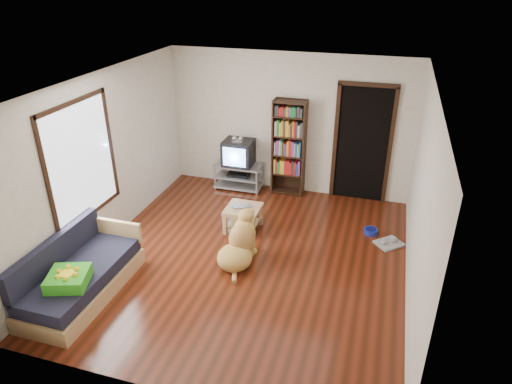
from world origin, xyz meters
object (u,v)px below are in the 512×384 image
(green_cushion, at_px, (68,279))
(tv_stand, at_px, (239,175))
(crt_tv, at_px, (239,152))
(laptop, at_px, (242,208))
(grey_rag, at_px, (389,243))
(dog_bowl, at_px, (371,231))
(dog, at_px, (239,245))
(bookshelf, at_px, (289,143))
(coffee_table, at_px, (243,214))
(sofa, at_px, (80,276))

(green_cushion, bearing_deg, tv_stand, 59.04)
(crt_tv, bearing_deg, tv_stand, -90.00)
(laptop, height_order, grey_rag, laptop)
(dog_bowl, xyz_separation_m, dog, (-1.79, -1.36, 0.25))
(grey_rag, bearing_deg, green_cushion, -144.02)
(tv_stand, xyz_separation_m, bookshelf, (0.95, 0.09, 0.73))
(crt_tv, height_order, coffee_table, crt_tv)
(coffee_table, bearing_deg, green_cushion, -119.42)
(tv_stand, bearing_deg, dog_bowl, -21.01)
(bookshelf, bearing_deg, green_cushion, -113.92)
(laptop, height_order, dog_bowl, laptop)
(green_cushion, bearing_deg, crt_tv, 59.10)
(tv_stand, height_order, coffee_table, tv_stand)
(tv_stand, distance_m, crt_tv, 0.47)
(bookshelf, height_order, sofa, bookshelf)
(grey_rag, relative_size, sofa, 0.22)
(green_cushion, xyz_separation_m, crt_tv, (0.85, 3.99, 0.25))
(laptop, height_order, bookshelf, bookshelf)
(grey_rag, relative_size, dog, 0.41)
(sofa, bearing_deg, tv_stand, 74.98)
(tv_stand, bearing_deg, dog, -71.20)
(dog_bowl, bearing_deg, dog, -142.86)
(tv_stand, bearing_deg, grey_rag, -23.30)
(bookshelf, relative_size, sofa, 1.00)
(green_cushion, height_order, grey_rag, green_cushion)
(green_cushion, xyz_separation_m, laptop, (1.41, 2.48, -0.09))
(grey_rag, height_order, dog, dog)
(dog, bearing_deg, bookshelf, 86.53)
(dog_bowl, distance_m, bookshelf, 2.19)
(laptop, bearing_deg, coffee_table, 65.96)
(green_cushion, xyz_separation_m, dog, (1.65, 1.61, -0.20))
(laptop, xyz_separation_m, crt_tv, (-0.56, 1.51, 0.33))
(dog_bowl, bearing_deg, sofa, -143.56)
(tv_stand, bearing_deg, coffee_table, -68.82)
(laptop, relative_size, tv_stand, 0.34)
(tv_stand, height_order, crt_tv, crt_tv)
(laptop, relative_size, crt_tv, 0.53)
(dog_bowl, xyz_separation_m, coffee_table, (-2.03, -0.46, 0.24))
(laptop, distance_m, dog, 0.91)
(dog_bowl, height_order, dog, dog)
(tv_stand, distance_m, sofa, 3.76)
(bookshelf, xyz_separation_m, coffee_table, (-0.39, -1.55, -0.72))
(crt_tv, bearing_deg, bookshelf, 4.32)
(crt_tv, bearing_deg, sofa, -104.93)
(laptop, bearing_deg, dog_bowl, -10.45)
(laptop, bearing_deg, green_cushion, -143.76)
(green_cushion, distance_m, laptop, 2.85)
(laptop, xyz_separation_m, sofa, (-1.54, -2.14, -0.15))
(laptop, xyz_separation_m, tv_stand, (-0.56, 1.49, -0.14))
(green_cushion, bearing_deg, sofa, 91.48)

